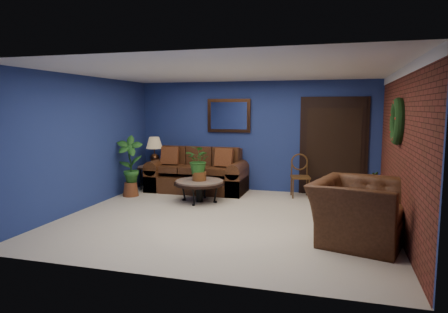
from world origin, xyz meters
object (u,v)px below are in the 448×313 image
(end_table, at_px, (155,170))
(armchair, at_px, (359,211))
(sofa, at_px, (198,177))
(coffee_table, at_px, (199,183))
(side_chair, at_px, (300,173))
(table_lamp, at_px, (154,148))

(end_table, height_order, armchair, armchair)
(end_table, bearing_deg, sofa, 1.82)
(coffee_table, bearing_deg, armchair, -29.06)
(end_table, distance_m, side_chair, 3.38)
(end_table, bearing_deg, coffee_table, -34.22)
(side_chair, xyz_separation_m, armchair, (1.07, -2.72, -0.08))
(side_chair, bearing_deg, armchair, -80.98)
(coffee_table, distance_m, armchair, 3.42)
(table_lamp, bearing_deg, end_table, 180.00)
(end_table, relative_size, armchair, 0.46)
(armchair, bearing_deg, side_chair, 37.59)
(table_lamp, distance_m, side_chair, 3.41)
(sofa, height_order, coffee_table, sofa)
(end_table, xyz_separation_m, armchair, (4.45, -2.65, 0.01))
(coffee_table, bearing_deg, table_lamp, 145.78)
(coffee_table, relative_size, side_chair, 1.11)
(armchair, bearing_deg, sofa, 67.54)
(side_chair, distance_m, armchair, 2.93)
(sofa, xyz_separation_m, armchair, (3.38, -2.69, 0.11))
(side_chair, bearing_deg, coffee_table, -163.57)
(sofa, distance_m, armchair, 4.32)
(end_table, relative_size, table_lamp, 0.97)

